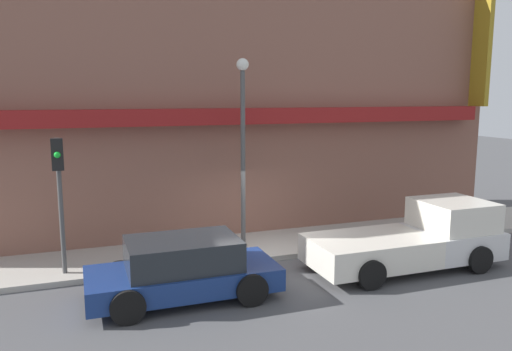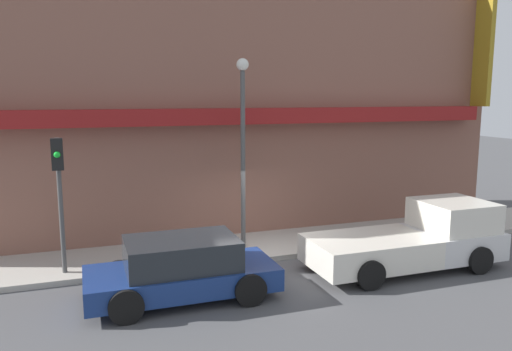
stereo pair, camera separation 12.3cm
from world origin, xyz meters
name	(u,v)px [view 2 (the right image)]	position (x,y,z in m)	size (l,w,h in m)	color
ground_plane	(266,262)	(0.00, 0.00, 0.00)	(80.00, 80.00, 0.00)	#4C4C4F
sidewalk	(251,247)	(0.00, 1.32, 0.08)	(36.00, 2.63, 0.15)	#ADA89E
building	(225,99)	(0.02, 4.11, 4.58)	(19.80, 3.80, 10.32)	brown
pickup_truck	(416,239)	(3.78, -1.70, 0.79)	(5.42, 2.29, 1.78)	silver
parked_car	(182,269)	(-2.74, -1.70, 0.71)	(4.40, 2.11, 1.44)	navy
fire_hydrant	(211,246)	(-1.51, 0.42, 0.52)	(0.19, 0.19, 0.74)	red
street_lamp	(243,132)	(-0.32, 1.10, 3.66)	(0.36, 0.36, 5.62)	#4C4C4C
traffic_light	(59,181)	(-5.38, 0.52, 2.58)	(0.28, 0.42, 3.52)	#4C4C4C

